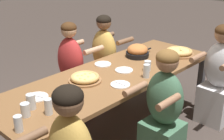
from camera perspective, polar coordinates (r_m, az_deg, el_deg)
The scene contains 19 objects.
ground_plane at distance 3.53m, azimuth 0.00°, elevation -12.10°, with size 18.00×18.00×0.00m, color #423833.
dining_table at distance 3.19m, azimuth 0.00°, elevation -2.00°, with size 2.58×0.86×0.75m.
pizza_board_main at distance 3.01m, azimuth -4.96°, elevation -1.51°, with size 0.32×0.32×0.06m.
pizza_board_second at distance 3.81m, azimuth 12.17°, elevation 3.24°, with size 0.35×0.35×0.06m.
skillet_bowl at distance 3.66m, azimuth 4.67°, elevation 3.42°, with size 0.39×0.27×0.15m.
empty_plate_a at distance 2.78m, azimuth -13.53°, elevation -4.83°, with size 0.19×0.19×0.02m.
empty_plate_b at distance 3.26m, azimuth 2.20°, elevation -0.03°, with size 0.19×0.19×0.02m.
empty_plate_c at distance 2.93m, azimuth 1.53°, elevation -2.68°, with size 0.19×0.19×0.02m.
empty_plate_d at distance 3.42m, azimuth -1.68°, elevation 1.08°, with size 0.18×0.18×0.02m.
drinking_glass_a at distance 3.27m, azimuth 6.50°, elevation 0.68°, with size 0.07×0.07×0.11m.
drinking_glass_b at distance 2.50m, azimuth -15.54°, elevation -7.17°, with size 0.07×0.07×0.11m.
drinking_glass_c at distance 2.33m, azimuth -16.73°, elevation -9.54°, with size 0.06×0.06×0.12m.
drinking_glass_d at distance 3.09m, azimuth 6.30°, elevation -0.31°, with size 0.06×0.06×0.14m.
drinking_glass_e at distance 2.48m, azimuth -11.53°, elevation -6.72°, with size 0.06×0.06×0.13m.
drinking_glass_f at distance 2.59m, azimuth -14.57°, elevation -5.74°, with size 0.07×0.07×0.13m.
diner_far_midright at distance 4.03m, azimuth -1.40°, elevation 1.08°, with size 0.51×0.40×1.18m.
diner_far_center at distance 3.69m, azimuth -7.40°, elevation -1.17°, with size 0.51×0.40×1.19m.
diner_near_center at distance 2.89m, azimuth 9.33°, elevation -8.24°, with size 0.51×0.40×1.17m.
diner_near_right at distance 3.75m, azimuth 18.77°, elevation -1.60°, with size 0.51×0.40×1.19m.
Camera 1 is at (-2.12, -2.00, 1.99)m, focal length 50.00 mm.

